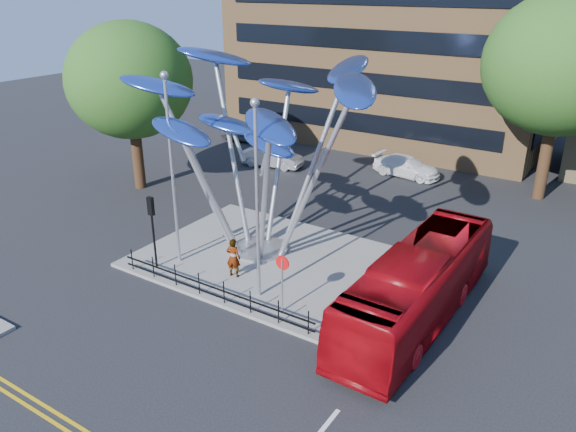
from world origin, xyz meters
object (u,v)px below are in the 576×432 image
Objects in this scene: traffic_light_island at (152,217)px; pedestrian at (233,258)px; red_bus at (418,286)px; street_lamp_right at (257,184)px; no_entry_sign_island at (282,274)px; parked_car_right at (407,166)px; leaf_sculpture at (258,114)px; tree_left at (130,81)px; tree_right at (562,64)px; street_lamp_left at (171,155)px; parked_car_mid at (272,157)px; parked_car_left at (248,133)px.

pedestrian is at bearing 18.84° from traffic_light_island.
pedestrian is (-8.01, -1.33, -0.45)m from red_bus.
traffic_light_island is at bearing -174.81° from street_lamp_right.
street_lamp_right is 3.64m from no_entry_sign_island.
parked_car_right is (-2.44, 19.00, -1.14)m from no_entry_sign_island.
leaf_sculpture is 6.55m from pedestrian.
traffic_light_island is at bearing -125.04° from leaf_sculpture.
tree_left is at bearing 135.97° from parked_car_right.
tree_left is 12.38m from leaf_sculpture.
no_entry_sign_island is at bearing -150.17° from red_bus.
tree_right is 2.59× the size of parked_car_right.
parked_car_right is (1.63, 14.83, -6.19)m from leaf_sculpture.
pedestrian is at bearing 160.49° from no_entry_sign_island.
tree_right is 20.64m from street_lamp_right.
tree_right reaches higher than street_lamp_left.
leaf_sculpture is at bearing 124.91° from street_lamp_right.
street_lamp_left is at bearing -9.57° from pedestrian.
parked_car_mid is (4.67, 8.23, -6.07)m from tree_left.
street_lamp_right is at bearing -157.09° from parked_car_mid.
parked_car_mid is (5.54, -4.54, -0.03)m from parked_car_left.
leaf_sculpture is 2.89× the size of parked_car_mid.
pedestrian is 23.32m from parked_car_left.
traffic_light_island is 1.40× the size of no_entry_sign_island.
parked_car_left is 14.48m from parked_car_right.
no_entry_sign_island is 0.56× the size of parked_car_mid.
leaf_sculpture is at bearing 170.31° from red_bus.
street_lamp_right reaches higher than parked_car_left.
red_bus reaches higher than parked_car_mid.
parked_car_right is (13.56, 11.51, -6.12)m from tree_left.
tree_right reaches higher than traffic_light_island.
parked_car_right is (-7.04, 16.46, -0.84)m from red_bus.
red_bus is at bearing 7.99° from street_lamp_left.
red_bus reaches higher than pedestrian.
street_lamp_right is 25.41m from parked_car_left.
parked_car_right is at bearing 40.33° from tree_left.
tree_right reaches higher than parked_car_left.
parked_car_mid is at bearing -167.73° from tree_right.
parked_car_mid is at bearing 105.37° from traffic_light_island.
tree_left is at bearing 145.62° from street_lamp_left.
traffic_light_island is at bearing -116.57° from street_lamp_left.
leaf_sculpture is at bearing -91.18° from pedestrian.
tree_right is 2.75× the size of parked_car_mid.
street_lamp_right is at bearing -160.45° from red_bus.
traffic_light_island reaches higher than pedestrian.
traffic_light_island is at bearing -39.81° from tree_left.
traffic_light_island is at bearing -166.65° from red_bus.
parked_car_right is (-0.94, 18.51, -4.42)m from street_lamp_right.
street_lamp_left is at bearing -171.78° from parked_car_mid.
tree_right is 3.54× the size of traffic_light_island.
red_bus is 2.47× the size of parked_car_mid.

